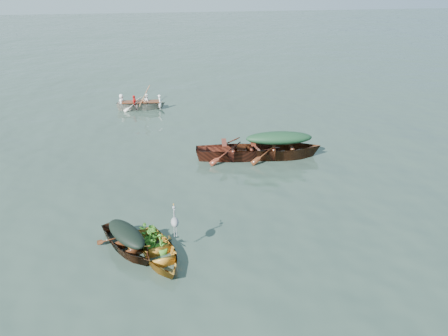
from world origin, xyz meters
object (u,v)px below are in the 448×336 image
object	(u,v)px
dark_covered_boat	(128,249)
green_tarp_boat	(278,158)
heron	(175,227)
yellow_dinghy	(159,258)
rowed_boat	(141,109)
open_wooden_boat	(238,159)

from	to	relation	value
dark_covered_boat	green_tarp_boat	xyz separation A→B (m)	(6.12, 5.79, 0.00)
green_tarp_boat	heron	distance (m)	7.82
yellow_dinghy	green_tarp_boat	distance (m)	8.26
yellow_dinghy	rowed_boat	xyz separation A→B (m)	(-0.64, 14.41, 0.00)
yellow_dinghy	dark_covered_boat	size ratio (longest dim) A/B	0.95
open_wooden_boat	green_tarp_boat	bearing A→B (deg)	-88.24
yellow_dinghy	green_tarp_boat	bearing A→B (deg)	33.66
heron	dark_covered_boat	bearing A→B (deg)	147.84
dark_covered_boat	rowed_boat	bearing A→B (deg)	59.06
dark_covered_boat	green_tarp_boat	distance (m)	8.42
heron	rowed_boat	bearing A→B (deg)	77.73
green_tarp_boat	open_wooden_boat	bearing A→B (deg)	90.00
dark_covered_boat	heron	xyz separation A→B (m)	(1.39, -0.38, 0.87)
dark_covered_boat	rowed_boat	distance (m)	13.83
open_wooden_boat	rowed_boat	distance (m)	8.91
heron	yellow_dinghy	bearing A→B (deg)	-174.81
rowed_boat	open_wooden_boat	bearing A→B (deg)	-147.99
yellow_dinghy	dark_covered_boat	world-z (taller)	yellow_dinghy
green_tarp_boat	heron	size ratio (longest dim) A/B	5.56
yellow_dinghy	rowed_boat	world-z (taller)	rowed_boat
green_tarp_boat	yellow_dinghy	bearing A→B (deg)	145.66
yellow_dinghy	open_wooden_boat	distance (m)	7.42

